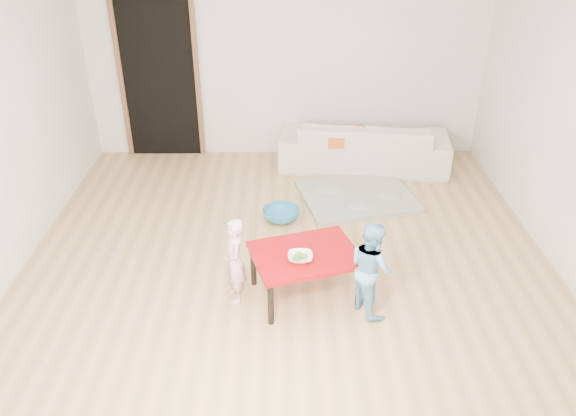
{
  "coord_description": "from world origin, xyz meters",
  "views": [
    {
      "loc": [
        -0.03,
        -4.5,
        3.08
      ],
      "look_at": [
        0.0,
        -0.2,
        0.65
      ],
      "focal_mm": 35.0,
      "sensor_mm": 36.0,
      "label": 1
    }
  ],
  "objects_px": {
    "red_table": "(305,274)",
    "bowl": "(300,257)",
    "basin": "(281,214)",
    "child_pink": "(235,261)",
    "child_blue": "(371,268)",
    "sofa": "(364,144)"
  },
  "relations": [
    {
      "from": "red_table",
      "to": "bowl",
      "type": "xyz_separation_m",
      "value": [
        -0.04,
        -0.1,
        0.24
      ]
    },
    {
      "from": "bowl",
      "to": "basin",
      "type": "height_order",
      "value": "bowl"
    },
    {
      "from": "child_pink",
      "to": "child_blue",
      "type": "xyz_separation_m",
      "value": [
        1.12,
        -0.15,
        0.03
      ]
    },
    {
      "from": "child_blue",
      "to": "basin",
      "type": "relative_size",
      "value": 2.11
    },
    {
      "from": "sofa",
      "to": "basin",
      "type": "height_order",
      "value": "sofa"
    },
    {
      "from": "bowl",
      "to": "child_blue",
      "type": "bearing_deg",
      "value": -9.35
    },
    {
      "from": "red_table",
      "to": "bowl",
      "type": "bearing_deg",
      "value": -112.95
    },
    {
      "from": "sofa",
      "to": "child_blue",
      "type": "xyz_separation_m",
      "value": [
        -0.3,
        -2.83,
        0.11
      ]
    },
    {
      "from": "child_pink",
      "to": "basin",
      "type": "bearing_deg",
      "value": 151.88
    },
    {
      "from": "child_blue",
      "to": "basin",
      "type": "xyz_separation_m",
      "value": [
        -0.74,
        1.48,
        -0.36
      ]
    },
    {
      "from": "sofa",
      "to": "child_blue",
      "type": "relative_size",
      "value": 2.5
    },
    {
      "from": "child_blue",
      "to": "basin",
      "type": "distance_m",
      "value": 1.69
    },
    {
      "from": "red_table",
      "to": "child_blue",
      "type": "bearing_deg",
      "value": -20.64
    },
    {
      "from": "child_blue",
      "to": "red_table",
      "type": "bearing_deg",
      "value": 44.11
    },
    {
      "from": "child_pink",
      "to": "child_blue",
      "type": "bearing_deg",
      "value": 70.4
    },
    {
      "from": "sofa",
      "to": "bowl",
      "type": "xyz_separation_m",
      "value": [
        -0.88,
        -2.74,
        0.16
      ]
    },
    {
      "from": "child_pink",
      "to": "basin",
      "type": "height_order",
      "value": "child_pink"
    },
    {
      "from": "red_table",
      "to": "bowl",
      "type": "relative_size",
      "value": 4.23
    },
    {
      "from": "bowl",
      "to": "basin",
      "type": "relative_size",
      "value": 0.52
    },
    {
      "from": "child_pink",
      "to": "basin",
      "type": "relative_size",
      "value": 1.97
    },
    {
      "from": "child_blue",
      "to": "child_pink",
      "type": "bearing_deg",
      "value": 57.31
    },
    {
      "from": "bowl",
      "to": "child_blue",
      "type": "distance_m",
      "value": 0.58
    }
  ]
}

